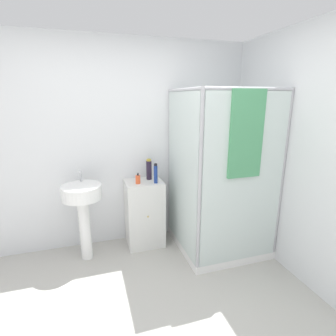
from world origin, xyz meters
name	(u,v)px	position (x,y,z in m)	size (l,w,h in m)	color
wall_back	(115,146)	(0.00, 1.70, 1.25)	(6.40, 0.06, 2.50)	silver
shower_enclosure	(217,212)	(1.11, 1.08, 0.50)	(0.99, 1.02, 1.92)	white
vanity_cabinet	(144,213)	(0.30, 1.47, 0.42)	(0.45, 0.41, 0.84)	silver
sink	(83,204)	(-0.42, 1.36, 0.68)	(0.43, 0.43, 1.02)	white
soap_dispenser	(138,179)	(0.22, 1.41, 0.89)	(0.06, 0.06, 0.13)	#E5562D
shampoo_bottle_tall_black	(149,169)	(0.39, 1.54, 0.96)	(0.07, 0.07, 0.26)	#281E33
shampoo_bottle_blue	(156,174)	(0.43, 1.37, 0.95)	(0.05, 0.05, 0.24)	navy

